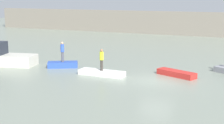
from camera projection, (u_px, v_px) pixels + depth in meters
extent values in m
plane|color=gray|center=(157.00, 81.00, 25.62)|extent=(120.00, 120.00, 0.00)
cube|color=gray|center=(213.00, 25.00, 52.12)|extent=(80.00, 1.20, 3.73)
cube|color=beige|center=(5.00, 60.00, 31.25)|extent=(5.96, 3.24, 0.98)
cube|color=#2B4CAD|center=(63.00, 65.00, 30.27)|extent=(2.81, 2.19, 0.50)
cube|color=white|center=(102.00, 73.00, 27.29)|extent=(3.82, 1.28, 0.40)
cube|color=red|center=(176.00, 73.00, 26.97)|extent=(3.37, 2.12, 0.44)
cylinder|color=#4C4C56|center=(63.00, 57.00, 30.13)|extent=(0.22, 0.22, 0.89)
cylinder|color=blue|center=(62.00, 48.00, 29.98)|extent=(0.32, 0.32, 0.67)
sphere|color=tan|center=(62.00, 43.00, 29.89)|extent=(0.24, 0.24, 0.24)
cylinder|color=#38332D|center=(102.00, 65.00, 27.17)|extent=(0.22, 0.22, 0.86)
cylinder|color=#D8F226|center=(102.00, 56.00, 27.02)|extent=(0.32, 0.32, 0.64)
sphere|color=#936B4C|center=(102.00, 50.00, 26.93)|extent=(0.24, 0.24, 0.24)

